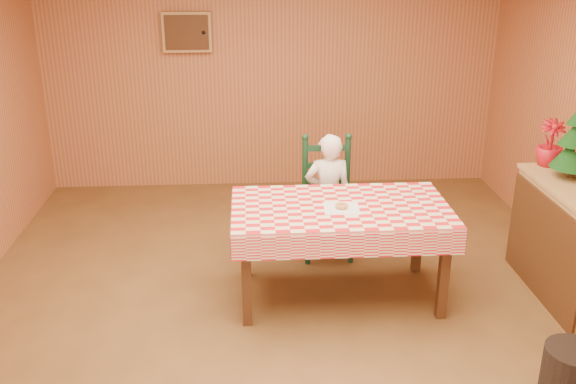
% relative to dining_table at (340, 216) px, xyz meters
% --- Properties ---
extents(ground, '(6.00, 6.00, 0.00)m').
position_rel_dining_table_xyz_m(ground, '(-0.41, -0.35, -0.69)').
color(ground, brown).
rests_on(ground, ground).
extents(cabin_walls, '(5.10, 6.05, 2.65)m').
position_rel_dining_table_xyz_m(cabin_walls, '(-0.41, 0.18, 1.14)').
color(cabin_walls, '#B76E42').
rests_on(cabin_walls, ground).
extents(dining_table, '(1.66, 0.96, 0.77)m').
position_rel_dining_table_xyz_m(dining_table, '(0.00, 0.00, 0.00)').
color(dining_table, '#492913').
rests_on(dining_table, ground).
extents(ladder_chair, '(0.44, 0.40, 1.08)m').
position_rel_dining_table_xyz_m(ladder_chair, '(0.00, 0.79, -0.18)').
color(ladder_chair, '#10321C').
rests_on(ladder_chair, ground).
extents(seated_child, '(0.41, 0.27, 1.12)m').
position_rel_dining_table_xyz_m(seated_child, '(0.00, 0.73, -0.13)').
color(seated_child, white).
rests_on(seated_child, ground).
extents(napkin, '(0.28, 0.28, 0.00)m').
position_rel_dining_table_xyz_m(napkin, '(0.00, -0.05, 0.08)').
color(napkin, white).
rests_on(napkin, dining_table).
extents(donut, '(0.10, 0.10, 0.03)m').
position_rel_dining_table_xyz_m(donut, '(0.00, -0.05, 0.10)').
color(donut, '#CB9249').
rests_on(donut, napkin).
extents(shelf_unit, '(0.54, 1.24, 0.93)m').
position_rel_dining_table_xyz_m(shelf_unit, '(1.79, -0.18, -0.22)').
color(shelf_unit, tan).
rests_on(shelf_unit, ground).
extents(christmas_tree, '(0.34, 0.34, 0.62)m').
position_rel_dining_table_xyz_m(christmas_tree, '(1.80, 0.07, 0.52)').
color(christmas_tree, '#492913').
rests_on(christmas_tree, shelf_unit).
extents(flower_arrangement, '(0.23, 0.23, 0.38)m').
position_rel_dining_table_xyz_m(flower_arrangement, '(1.75, 0.37, 0.43)').
color(flower_arrangement, '#B1101D').
rests_on(flower_arrangement, shelf_unit).
extents(storage_bin, '(0.46, 0.46, 0.36)m').
position_rel_dining_table_xyz_m(storage_bin, '(1.23, -1.35, -0.51)').
color(storage_bin, black).
rests_on(storage_bin, ground).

